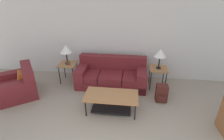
{
  "coord_description": "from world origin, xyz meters",
  "views": [
    {
      "loc": [
        0.41,
        -1.11,
        2.73
      ],
      "look_at": [
        -0.07,
        2.83,
        0.8
      ],
      "focal_mm": 28.0,
      "sensor_mm": 36.0,
      "label": 1
    }
  ],
  "objects_px": {
    "couch": "(112,76)",
    "side_table_left": "(68,66)",
    "side_table_right": "(158,70)",
    "backpack": "(161,93)",
    "table_lamp_right": "(160,53)",
    "table_lamp_left": "(66,49)",
    "coffee_table": "(111,99)",
    "armchair": "(19,85)"
  },
  "relations": [
    {
      "from": "side_table_left",
      "to": "table_lamp_right",
      "type": "xyz_separation_m",
      "value": [
        2.68,
        -0.0,
        0.52
      ]
    },
    {
      "from": "coffee_table",
      "to": "side_table_left",
      "type": "distance_m",
      "value": 1.98
    },
    {
      "from": "couch",
      "to": "side_table_right",
      "type": "distance_m",
      "value": 1.36
    },
    {
      "from": "side_table_right",
      "to": "table_lamp_right",
      "type": "height_order",
      "value": "table_lamp_right"
    },
    {
      "from": "coffee_table",
      "to": "side_table_left",
      "type": "xyz_separation_m",
      "value": [
        -1.49,
        1.28,
        0.2
      ]
    },
    {
      "from": "couch",
      "to": "side_table_left",
      "type": "height_order",
      "value": "couch"
    },
    {
      "from": "side_table_left",
      "to": "table_lamp_left",
      "type": "bearing_deg",
      "value": -90.0
    },
    {
      "from": "table_lamp_right",
      "to": "coffee_table",
      "type": "bearing_deg",
      "value": -132.93
    },
    {
      "from": "side_table_right",
      "to": "side_table_left",
      "type": "bearing_deg",
      "value": 180.0
    },
    {
      "from": "couch",
      "to": "coffee_table",
      "type": "height_order",
      "value": "couch"
    },
    {
      "from": "armchair",
      "to": "table_lamp_right",
      "type": "distance_m",
      "value": 3.95
    },
    {
      "from": "armchair",
      "to": "backpack",
      "type": "relative_size",
      "value": 2.96
    },
    {
      "from": "couch",
      "to": "armchair",
      "type": "xyz_separation_m",
      "value": [
        -2.43,
        -0.86,
        -0.0
      ]
    },
    {
      "from": "table_lamp_left",
      "to": "table_lamp_right",
      "type": "xyz_separation_m",
      "value": [
        2.68,
        0.0,
        0.0
      ]
    },
    {
      "from": "armchair",
      "to": "side_table_right",
      "type": "distance_m",
      "value": 3.88
    },
    {
      "from": "side_table_left",
      "to": "couch",
      "type": "bearing_deg",
      "value": -1.17
    },
    {
      "from": "side_table_left",
      "to": "backpack",
      "type": "height_order",
      "value": "side_table_left"
    },
    {
      "from": "coffee_table",
      "to": "side_table_right",
      "type": "height_order",
      "value": "side_table_right"
    },
    {
      "from": "armchair",
      "to": "table_lamp_right",
      "type": "relative_size",
      "value": 2.35
    },
    {
      "from": "couch",
      "to": "coffee_table",
      "type": "xyz_separation_m",
      "value": [
        0.15,
        -1.26,
        0.04
      ]
    },
    {
      "from": "coffee_table",
      "to": "side_table_left",
      "type": "height_order",
      "value": "side_table_left"
    },
    {
      "from": "side_table_left",
      "to": "backpack",
      "type": "xyz_separation_m",
      "value": [
        2.72,
        -0.72,
        -0.31
      ]
    },
    {
      "from": "side_table_left",
      "to": "table_lamp_left",
      "type": "height_order",
      "value": "table_lamp_left"
    },
    {
      "from": "side_table_left",
      "to": "table_lamp_left",
      "type": "distance_m",
      "value": 0.52
    },
    {
      "from": "side_table_left",
      "to": "table_lamp_right",
      "type": "bearing_deg",
      "value": -0.0
    },
    {
      "from": "side_table_right",
      "to": "table_lamp_left",
      "type": "relative_size",
      "value": 1.05
    },
    {
      "from": "armchair",
      "to": "side_table_left",
      "type": "height_order",
      "value": "armchair"
    },
    {
      "from": "side_table_left",
      "to": "table_lamp_right",
      "type": "distance_m",
      "value": 2.73
    },
    {
      "from": "side_table_right",
      "to": "table_lamp_left",
      "type": "xyz_separation_m",
      "value": [
        -2.68,
        -0.0,
        0.52
      ]
    },
    {
      "from": "side_table_right",
      "to": "backpack",
      "type": "bearing_deg",
      "value": -87.0
    },
    {
      "from": "coffee_table",
      "to": "table_lamp_right",
      "type": "height_order",
      "value": "table_lamp_right"
    },
    {
      "from": "couch",
      "to": "side_table_left",
      "type": "relative_size",
      "value": 3.38
    },
    {
      "from": "table_lamp_left",
      "to": "table_lamp_right",
      "type": "height_order",
      "value": "same"
    },
    {
      "from": "side_table_left",
      "to": "coffee_table",
      "type": "bearing_deg",
      "value": -40.76
    },
    {
      "from": "table_lamp_right",
      "to": "couch",
      "type": "bearing_deg",
      "value": -178.83
    },
    {
      "from": "side_table_right",
      "to": "backpack",
      "type": "xyz_separation_m",
      "value": [
        0.04,
        -0.72,
        -0.31
      ]
    },
    {
      "from": "coffee_table",
      "to": "table_lamp_right",
      "type": "relative_size",
      "value": 2.15
    },
    {
      "from": "side_table_left",
      "to": "backpack",
      "type": "distance_m",
      "value": 2.83
    },
    {
      "from": "coffee_table",
      "to": "side_table_right",
      "type": "bearing_deg",
      "value": 47.07
    },
    {
      "from": "couch",
      "to": "backpack",
      "type": "height_order",
      "value": "couch"
    },
    {
      "from": "coffee_table",
      "to": "table_lamp_left",
      "type": "distance_m",
      "value": 2.09
    },
    {
      "from": "couch",
      "to": "table_lamp_left",
      "type": "relative_size",
      "value": 3.54
    }
  ]
}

